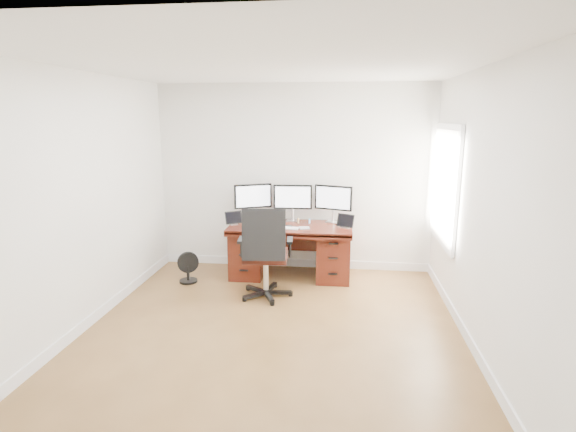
# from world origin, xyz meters

# --- Properties ---
(ground) EXTENTS (4.50, 4.50, 0.00)m
(ground) POSITION_xyz_m (0.00, 0.00, 0.00)
(ground) COLOR brown
(ground) RESTS_ON ground
(back_wall) EXTENTS (4.00, 0.10, 2.70)m
(back_wall) POSITION_xyz_m (0.00, 2.25, 1.35)
(back_wall) COLOR white
(back_wall) RESTS_ON ground
(right_wall) EXTENTS (0.10, 4.50, 2.70)m
(right_wall) POSITION_xyz_m (2.00, 0.11, 1.35)
(right_wall) COLOR white
(right_wall) RESTS_ON ground
(desk) EXTENTS (1.70, 0.80, 0.75)m
(desk) POSITION_xyz_m (0.00, 1.83, 0.40)
(desk) COLOR #4A180E
(desk) RESTS_ON ground
(office_chair) EXTENTS (0.69, 0.68, 1.18)m
(office_chair) POSITION_xyz_m (-0.22, 0.99, 0.39)
(office_chair) COLOR black
(office_chair) RESTS_ON ground
(floor_fan) EXTENTS (0.29, 0.25, 0.42)m
(floor_fan) POSITION_xyz_m (-1.37, 1.41, 0.20)
(floor_fan) COLOR black
(floor_fan) RESTS_ON ground
(monitor_left) EXTENTS (0.51, 0.26, 0.53)m
(monitor_left) POSITION_xyz_m (-0.58, 2.07, 1.09)
(monitor_left) COLOR silver
(monitor_left) RESTS_ON desk
(monitor_center) EXTENTS (0.55, 0.15, 0.53)m
(monitor_center) POSITION_xyz_m (0.00, 2.07, 1.09)
(monitor_center) COLOR silver
(monitor_center) RESTS_ON desk
(monitor_right) EXTENTS (0.53, 0.21, 0.53)m
(monitor_right) POSITION_xyz_m (0.58, 2.07, 1.09)
(monitor_right) COLOR silver
(monitor_right) RESTS_ON desk
(tablet_left) EXTENTS (0.24, 0.18, 0.19)m
(tablet_left) POSITION_xyz_m (-0.80, 1.75, 0.84)
(tablet_left) COLOR silver
(tablet_left) RESTS_ON desk
(tablet_right) EXTENTS (0.25, 0.16, 0.19)m
(tablet_right) POSITION_xyz_m (0.76, 1.75, 0.84)
(tablet_right) COLOR silver
(tablet_right) RESTS_ON desk
(keyboard) EXTENTS (0.30, 0.15, 0.01)m
(keyboard) POSITION_xyz_m (-0.01, 1.62, 0.76)
(keyboard) COLOR white
(keyboard) RESTS_ON desk
(trackpad) EXTENTS (0.16, 0.16, 0.01)m
(trackpad) POSITION_xyz_m (0.21, 1.66, 0.76)
(trackpad) COLOR #B7BABF
(trackpad) RESTS_ON desk
(drawing_tablet) EXTENTS (0.28, 0.23, 0.01)m
(drawing_tablet) POSITION_xyz_m (-0.31, 1.66, 0.76)
(drawing_tablet) COLOR black
(drawing_tablet) RESTS_ON desk
(phone) EXTENTS (0.16, 0.12, 0.01)m
(phone) POSITION_xyz_m (-0.05, 1.74, 0.76)
(phone) COLOR black
(phone) RESTS_ON desk
(figurine_brown) EXTENTS (0.03, 0.03, 0.07)m
(figurine_brown) POSITION_xyz_m (-0.38, 1.95, 0.79)
(figurine_brown) COLOR brown
(figurine_brown) RESTS_ON desk
(figurine_orange) EXTENTS (0.03, 0.03, 0.07)m
(figurine_orange) POSITION_xyz_m (-0.25, 1.95, 0.79)
(figurine_orange) COLOR #EC7651
(figurine_orange) RESTS_ON desk
(figurine_purple) EXTENTS (0.03, 0.03, 0.07)m
(figurine_purple) POSITION_xyz_m (-0.10, 1.95, 0.79)
(figurine_purple) COLOR #895AD5
(figurine_purple) RESTS_ON desk
(figurine_yellow) EXTENTS (0.03, 0.03, 0.07)m
(figurine_yellow) POSITION_xyz_m (0.09, 1.95, 0.79)
(figurine_yellow) COLOR #E1A95F
(figurine_yellow) RESTS_ON desk
(figurine_blue) EXTENTS (0.03, 0.03, 0.07)m
(figurine_blue) POSITION_xyz_m (0.25, 1.95, 0.79)
(figurine_blue) COLOR #6DB0EC
(figurine_blue) RESTS_ON desk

